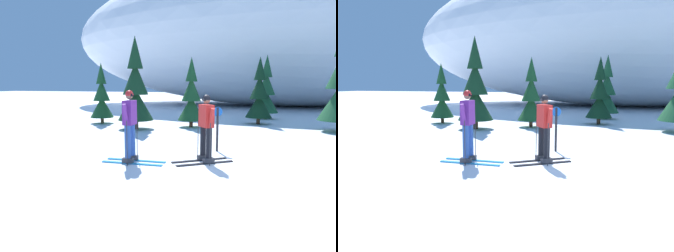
% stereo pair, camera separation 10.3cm
% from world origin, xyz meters
% --- Properties ---
extents(ground_plane, '(120.00, 120.00, 0.00)m').
position_xyz_m(ground_plane, '(0.00, 0.00, 0.00)').
color(ground_plane, white).
extents(skier_purple_jacket, '(1.62, 0.79, 1.86)m').
position_xyz_m(skier_purple_jacket, '(-2.15, -0.58, 0.99)').
color(skier_purple_jacket, '#2893CC').
rests_on(skier_purple_jacket, ground).
extents(skier_red_jacket, '(1.54, 1.26, 1.75)m').
position_xyz_m(skier_red_jacket, '(-0.28, -0.04, 0.93)').
color(skier_red_jacket, black).
rests_on(skier_red_jacket, ground).
extents(pine_tree_far_left, '(1.18, 1.18, 3.05)m').
position_xyz_m(pine_tree_far_left, '(-6.65, 6.45, 1.28)').
color(pine_tree_far_left, '#47301E').
rests_on(pine_tree_far_left, ground).
extents(pine_tree_left, '(1.57, 1.57, 4.08)m').
position_xyz_m(pine_tree_left, '(-4.24, 5.02, 1.71)').
color(pine_tree_left, '#47301E').
rests_on(pine_tree_left, ground).
extents(pine_tree_center_left, '(1.25, 1.25, 3.23)m').
position_xyz_m(pine_tree_center_left, '(-2.00, 6.31, 1.35)').
color(pine_tree_center_left, '#47301E').
rests_on(pine_tree_center_left, ground).
extents(pine_tree_center, '(1.29, 1.29, 3.34)m').
position_xyz_m(pine_tree_center, '(1.02, 8.30, 1.40)').
color(pine_tree_center, '#47301E').
rests_on(pine_tree_center, ground).
extents(pine_tree_center_right, '(1.40, 1.40, 3.63)m').
position_xyz_m(pine_tree_center_right, '(1.40, 10.82, 1.52)').
color(pine_tree_center_right, '#47301E').
rests_on(pine_tree_center_right, ground).
extents(snow_ridge_background, '(40.13, 21.50, 12.34)m').
position_xyz_m(snow_ridge_background, '(3.72, 22.46, 6.17)').
color(snow_ridge_background, white).
rests_on(snow_ridge_background, ground).
extents(trail_marker_post, '(0.28, 0.07, 1.34)m').
position_xyz_m(trail_marker_post, '(-0.16, 1.38, 0.76)').
color(trail_marker_post, black).
rests_on(trail_marker_post, ground).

